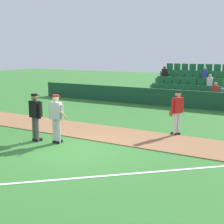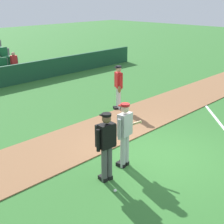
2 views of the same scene
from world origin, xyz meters
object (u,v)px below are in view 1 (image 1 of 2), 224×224
Objects in this scene: runner_red_jersey at (177,111)px; baseball at (21,143)px; batter_grey_jersey at (56,117)px; umpire_home_plate at (35,114)px.

runner_red_jersey is 23.78× the size of baseball.
batter_grey_jersey is at bearing 32.07° from baseball.
runner_red_jersey is (4.16, 3.43, -0.04)m from umpire_home_plate.
umpire_home_plate is at bearing -140.50° from runner_red_jersey.
umpire_home_plate is (-0.85, -0.15, 0.03)m from batter_grey_jersey.
umpire_home_plate is at bearing -169.68° from batter_grey_jersey.
batter_grey_jersey is 23.78× the size of baseball.
baseball is at bearing -147.93° from batter_grey_jersey.
batter_grey_jersey is 1.00× the size of umpire_home_plate.
batter_grey_jersey is 0.86m from umpire_home_plate.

